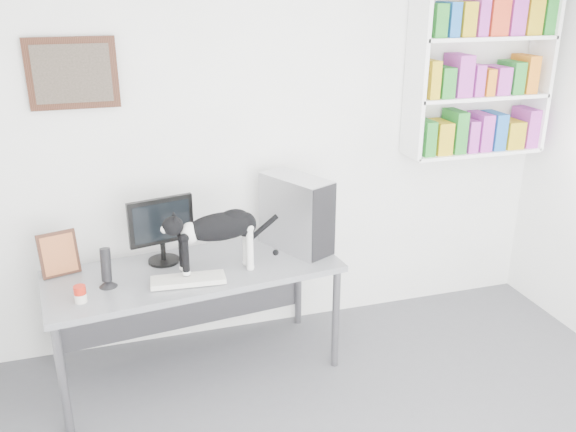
{
  "coord_description": "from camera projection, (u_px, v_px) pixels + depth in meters",
  "views": [
    {
      "loc": [
        -1.15,
        -1.9,
        2.4
      ],
      "look_at": [
        -0.1,
        1.53,
        1.02
      ],
      "focal_mm": 38.0,
      "sensor_mm": 36.0,
      "label": 1
    }
  ],
  "objects": [
    {
      "name": "monitor",
      "position": [
        161.0,
        230.0,
        3.79
      ],
      "size": [
        0.44,
        0.28,
        0.44
      ],
      "primitive_type": "cube",
      "rotation": [
        0.0,
        0.0,
        0.22
      ],
      "color": "black",
      "rests_on": "desk"
    },
    {
      "name": "speaker",
      "position": [
        106.0,
        267.0,
        3.51
      ],
      "size": [
        0.13,
        0.13,
        0.25
      ],
      "primitive_type": "cylinder",
      "rotation": [
        0.0,
        0.0,
        -0.26
      ],
      "color": "black",
      "rests_on": "desk"
    },
    {
      "name": "desk",
      "position": [
        197.0,
        321.0,
        3.91
      ],
      "size": [
        1.85,
        0.89,
        0.74
      ],
      "primitive_type": "cube",
      "rotation": [
        0.0,
        0.0,
        0.11
      ],
      "color": "slate",
      "rests_on": "room"
    },
    {
      "name": "wall_art",
      "position": [
        73.0,
        73.0,
        3.6
      ],
      "size": [
        0.52,
        0.04,
        0.42
      ],
      "primitive_type": "cube",
      "color": "#442316",
      "rests_on": "room"
    },
    {
      "name": "pc_tower",
      "position": [
        296.0,
        213.0,
        3.98
      ],
      "size": [
        0.42,
        0.54,
        0.49
      ],
      "primitive_type": "cube",
      "rotation": [
        0.0,
        0.0,
        0.46
      ],
      "color": "#AEAEB3",
      "rests_on": "desk"
    },
    {
      "name": "room",
      "position": [
        426.0,
        269.0,
        2.39
      ],
      "size": [
        4.01,
        4.01,
        2.7
      ],
      "color": "#4F4F54",
      "rests_on": "ground"
    },
    {
      "name": "cat",
      "position": [
        219.0,
        242.0,
        3.66
      ],
      "size": [
        0.66,
        0.24,
        0.4
      ],
      "primitive_type": null,
      "rotation": [
        0.0,
        0.0,
        0.11
      ],
      "color": "black",
      "rests_on": "desk"
    },
    {
      "name": "bookshelf",
      "position": [
        481.0,
        67.0,
        4.24
      ],
      "size": [
        1.03,
        0.28,
        1.24
      ],
      "primitive_type": "cube",
      "color": "white",
      "rests_on": "room"
    },
    {
      "name": "keyboard",
      "position": [
        188.0,
        280.0,
        3.59
      ],
      "size": [
        0.45,
        0.2,
        0.03
      ],
      "primitive_type": "cube",
      "rotation": [
        0.0,
        0.0,
        -0.08
      ],
      "color": "silver",
      "rests_on": "desk"
    },
    {
      "name": "soup_can",
      "position": [
        80.0,
        294.0,
        3.36
      ],
      "size": [
        0.09,
        0.09,
        0.1
      ],
      "primitive_type": "cylinder",
      "rotation": [
        0.0,
        0.0,
        0.43
      ],
      "color": "red",
      "rests_on": "desk"
    },
    {
      "name": "leaning_print",
      "position": [
        59.0,
        253.0,
        3.65
      ],
      "size": [
        0.24,
        0.15,
        0.28
      ],
      "primitive_type": "cube",
      "rotation": [
        0.0,
        0.0,
        0.27
      ],
      "color": "#442316",
      "rests_on": "desk"
    }
  ]
}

